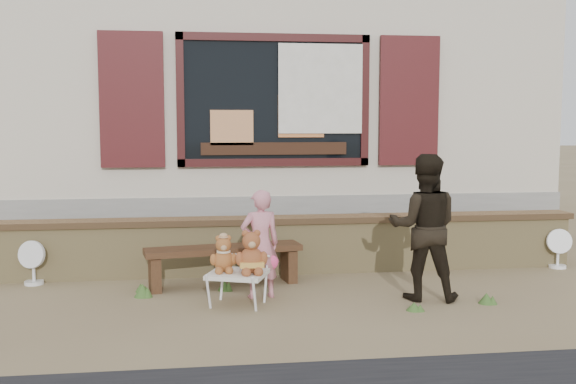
{
  "coord_description": "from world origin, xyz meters",
  "views": [
    {
      "loc": [
        -0.99,
        -6.76,
        1.78
      ],
      "look_at": [
        0.0,
        0.6,
        1.0
      ],
      "focal_mm": 42.0,
      "sensor_mm": 36.0,
      "label": 1
    }
  ],
  "objects": [
    {
      "name": "adult",
      "position": [
        1.24,
        -0.36,
        0.73
      ],
      "size": [
        0.83,
        0.73,
        1.46
      ],
      "primitive_type": "imported",
      "rotation": [
        0.0,
        0.0,
        2.87
      ],
      "color": "black",
      "rests_on": "ground"
    },
    {
      "name": "brick_wall",
      "position": [
        0.0,
        1.0,
        0.34
      ],
      "size": [
        7.1,
        0.36,
        0.67
      ],
      "color": "tan",
      "rests_on": "ground"
    },
    {
      "name": "grass_tufts",
      "position": [
        0.15,
        -0.3,
        0.06
      ],
      "size": [
        4.56,
        1.67,
        0.13
      ],
      "color": "#385A24",
      "rests_on": "ground"
    },
    {
      "name": "teddy_bear_right",
      "position": [
        -0.49,
        -0.41,
        0.54
      ],
      "size": [
        0.39,
        0.36,
        0.43
      ],
      "primitive_type": null,
      "rotation": [
        0.0,
        0.0,
        -0.35
      ],
      "color": "brown",
      "rests_on": "folding_chair"
    },
    {
      "name": "fan_right",
      "position": [
        3.35,
        0.8,
        0.24
      ],
      "size": [
        0.31,
        0.2,
        0.49
      ],
      "rotation": [
        0.0,
        0.0,
        -0.18
      ],
      "color": "white",
      "rests_on": "ground"
    },
    {
      "name": "ground",
      "position": [
        0.0,
        0.0,
        0.0
      ],
      "size": [
        80.0,
        80.0,
        0.0
      ],
      "primitive_type": "plane",
      "color": "brown",
      "rests_on": "ground"
    },
    {
      "name": "folding_chair",
      "position": [
        -0.62,
        -0.36,
        0.3
      ],
      "size": [
        0.66,
        0.63,
        0.33
      ],
      "rotation": [
        0.0,
        0.0,
        -0.35
      ],
      "color": "silver",
      "rests_on": "ground"
    },
    {
      "name": "teddy_bear_left",
      "position": [
        -0.75,
        -0.31,
        0.51
      ],
      "size": [
        0.33,
        0.31,
        0.36
      ],
      "primitive_type": null,
      "rotation": [
        0.0,
        0.0,
        -0.35
      ],
      "color": "brown",
      "rests_on": "folding_chair"
    },
    {
      "name": "fan_left",
      "position": [
        -2.79,
        0.78,
        0.25
      ],
      "size": [
        0.32,
        0.21,
        0.49
      ],
      "rotation": [
        0.0,
        0.0,
        -0.32
      ],
      "color": "silver",
      "rests_on": "ground"
    },
    {
      "name": "shopfront",
      "position": [
        0.0,
        4.49,
        2.0
      ],
      "size": [
        8.04,
        5.13,
        4.0
      ],
      "color": "#C0B29C",
      "rests_on": "ground"
    },
    {
      "name": "child",
      "position": [
        -0.38,
        -0.09,
        0.55
      ],
      "size": [
        0.44,
        0.32,
        1.1
      ],
      "primitive_type": "imported",
      "rotation": [
        0.0,
        0.0,
        3.29
      ],
      "color": "pink",
      "rests_on": "ground"
    },
    {
      "name": "bench",
      "position": [
        -0.72,
        0.45,
        0.32
      ],
      "size": [
        1.73,
        0.64,
        0.43
      ],
      "rotation": [
        0.0,
        0.0,
        0.17
      ],
      "color": "#382213",
      "rests_on": "ground"
    }
  ]
}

